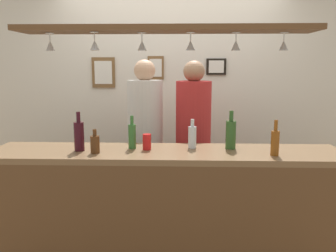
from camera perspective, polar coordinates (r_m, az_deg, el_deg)
ground_plane at (r=3.45m, az=-0.06°, el=-19.50°), size 8.00×8.00×0.00m
back_wall at (r=4.13m, az=0.49°, el=4.37°), size 4.40×0.06×2.60m
bar_counter at (r=2.69m, az=-0.47°, el=-11.77°), size 2.70×0.55×1.04m
overhead_glass_rack at (r=2.72m, az=-0.31°, el=15.20°), size 2.20×0.36×0.04m
hanging_wineglass_far_left at (r=2.92m, az=-18.28°, el=12.16°), size 0.07×0.07×0.13m
hanging_wineglass_left at (r=2.74m, az=-11.63°, el=12.63°), size 0.07×0.07×0.13m
hanging_wineglass_center_left at (r=2.75m, az=-4.17°, el=12.79°), size 0.07×0.07×0.13m
hanging_wineglass_center at (r=2.72m, az=3.61°, el=12.82°), size 0.07×0.07×0.13m
hanging_wineglass_center_right at (r=2.78m, az=10.77°, el=12.62°), size 0.07×0.07×0.13m
hanging_wineglass_right at (r=2.85m, az=17.96°, el=12.24°), size 0.07×0.07×0.13m
person_left_white_patterned_shirt at (r=3.49m, az=-3.64°, el=-0.78°), size 0.34×0.34×1.74m
person_right_red_shirt at (r=3.48m, az=4.06°, el=-0.93°), size 0.34×0.34×1.73m
bottle_soda_clear at (r=2.82m, az=3.90°, el=-1.67°), size 0.06×0.06×0.23m
bottle_champagne_green at (r=2.82m, az=9.99°, el=-1.24°), size 0.08×0.08×0.30m
bottle_beer_green_import at (r=2.81m, az=-5.74°, el=-1.52°), size 0.06×0.06×0.26m
bottle_beer_amber_tall at (r=2.69m, az=16.72°, el=-2.45°), size 0.06×0.06×0.26m
bottle_wine_dark_red at (r=2.80m, az=-14.01°, el=-1.48°), size 0.08×0.08×0.30m
bottle_beer_brown_stubby at (r=2.71m, az=-11.57°, el=-2.80°), size 0.07×0.07×0.18m
drink_can at (r=2.77m, az=-3.39°, el=-2.54°), size 0.07×0.07×0.12m
picture_frame_upper_small at (r=4.08m, az=7.70°, el=9.37°), size 0.22×0.02×0.18m
picture_frame_crest at (r=4.08m, az=-1.98°, el=9.26°), size 0.18×0.02×0.26m
picture_frame_caricature at (r=4.16m, az=-10.26°, el=8.40°), size 0.26×0.02×0.34m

